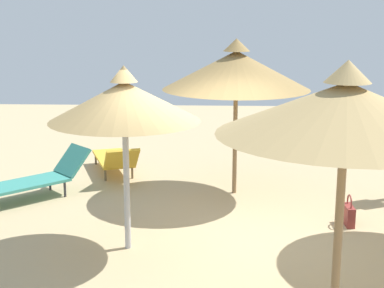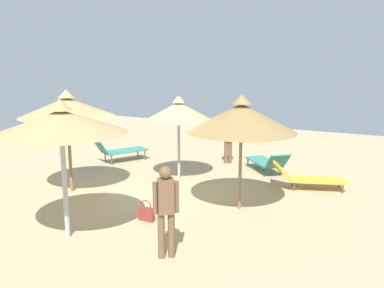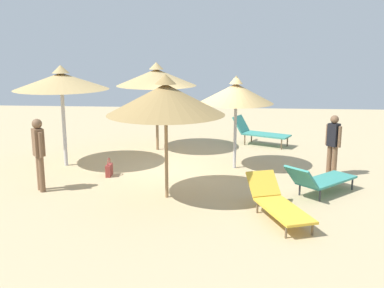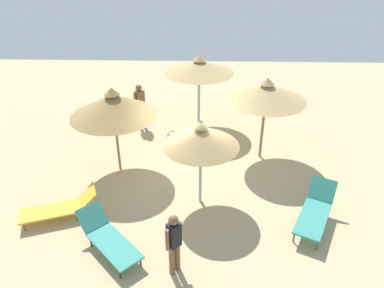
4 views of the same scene
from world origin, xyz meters
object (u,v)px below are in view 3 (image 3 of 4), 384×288
object	(u,v)px
lounge_chair_front	(320,179)
parasol_umbrella_near_right	(61,81)
person_standing_center	(39,150)
person_standing_far_left	(333,142)
handbag	(109,169)
parasol_umbrella_far_right	(236,93)
parasol_umbrella_far_left	(156,77)
lounge_chair_edge	(259,132)
lounge_chair_back	(278,202)
parasol_umbrella_near_left	(166,99)

from	to	relation	value
lounge_chair_front	parasol_umbrella_near_right	bearing A→B (deg)	-17.12
person_standing_center	person_standing_far_left	bearing A→B (deg)	-165.61
person_standing_center	handbag	world-z (taller)	person_standing_center
parasol_umbrella_far_right	person_standing_center	bearing A→B (deg)	27.28
lounge_chair_front	parasol_umbrella_far_left	bearing A→B (deg)	-43.60
parasol_umbrella_far_left	lounge_chair_front	distance (m)	6.37
parasol_umbrella_far_right	lounge_chair_edge	size ratio (longest dim) A/B	1.28
lounge_chair_front	person_standing_far_left	distance (m)	1.82
lounge_chair_back	person_standing_far_left	size ratio (longest dim) A/B	1.31
person_standing_center	parasol_umbrella_near_right	bearing A→B (deg)	-85.19
lounge_chair_back	handbag	bearing A→B (deg)	-32.96
parasol_umbrella_far_right	parasol_umbrella_near_left	size ratio (longest dim) A/B	0.92
person_standing_center	person_standing_far_left	distance (m)	7.34
lounge_chair_back	person_standing_far_left	xyz separation A→B (m)	(-1.73, -3.15, 0.57)
parasol_umbrella_near_right	lounge_chair_front	distance (m)	7.28
parasol_umbrella_far_left	lounge_chair_edge	size ratio (longest dim) A/B	1.40
lounge_chair_back	handbag	xyz separation A→B (m)	(4.09, -2.65, -0.16)
lounge_chair_edge	parasol_umbrella_far_right	bearing A→B (deg)	73.83
handbag	person_standing_far_left	bearing A→B (deg)	-175.09
parasol_umbrella_far_left	lounge_chair_front	world-z (taller)	parasol_umbrella_far_left
parasol_umbrella_far_right	parasol_umbrella_near_left	world-z (taller)	parasol_umbrella_near_left
person_standing_far_left	handbag	distance (m)	5.88
parasol_umbrella_near_right	handbag	xyz separation A→B (m)	(-1.48, 0.93, -2.21)
lounge_chair_back	person_standing_center	bearing A→B (deg)	-13.87
parasol_umbrella_far_left	lounge_chair_edge	bearing A→B (deg)	-163.77
parasol_umbrella_near_left	handbag	size ratio (longest dim) A/B	5.68
parasol_umbrella_far_left	lounge_chair_edge	world-z (taller)	parasol_umbrella_far_left
parasol_umbrella_near_left	person_standing_center	xyz separation A→B (m)	(3.02, -0.23, -1.24)
parasol_umbrella_far_left	person_standing_far_left	world-z (taller)	parasol_umbrella_far_left
lounge_chair_edge	person_standing_far_left	bearing A→B (deg)	115.38
handbag	lounge_chair_edge	bearing A→B (deg)	-135.95
parasol_umbrella_far_right	parasol_umbrella_near_right	bearing A→B (deg)	1.29
parasol_umbrella_far_right	lounge_chair_front	bearing A→B (deg)	131.55
person_standing_center	handbag	distance (m)	2.02
parasol_umbrella_near_right	person_standing_center	xyz separation A→B (m)	(-0.19, 2.25, -1.39)
parasol_umbrella_near_right	lounge_chair_front	size ratio (longest dim) A/B	1.51
parasol_umbrella_near_right	lounge_chair_front	world-z (taller)	parasol_umbrella_near_right
parasol_umbrella_near_right	lounge_chair_edge	size ratio (longest dim) A/B	1.41
parasol_umbrella_far_right	parasol_umbrella_near_left	distance (m)	3.03
parasol_umbrella_far_right	person_standing_far_left	world-z (taller)	parasol_umbrella_far_right
parasol_umbrella_near_right	lounge_chair_front	bearing A→B (deg)	162.88
handbag	parasol_umbrella_far_right	bearing A→B (deg)	-162.50
parasol_umbrella_far_right	handbag	xyz separation A→B (m)	(3.29, 1.04, -1.90)
lounge_chair_front	handbag	world-z (taller)	lounge_chair_front
parasol_umbrella_near_left	lounge_chair_back	world-z (taller)	parasol_umbrella_near_left
parasol_umbrella_far_right	lounge_chair_edge	world-z (taller)	parasol_umbrella_far_right
person_standing_center	lounge_chair_back	bearing A→B (deg)	166.13
lounge_chair_edge	lounge_chair_back	xyz separation A→B (m)	(0.06, 6.67, -0.11)
person_standing_center	parasol_umbrella_far_right	bearing A→B (deg)	-152.72
parasol_umbrella_far_left	parasol_umbrella_near_left	distance (m)	4.69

